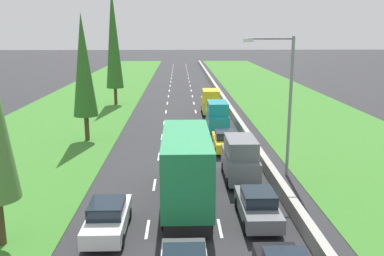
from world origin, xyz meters
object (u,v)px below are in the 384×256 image
at_px(poplar_tree_third, 113,38).
at_px(yellow_sedan_right_lane, 225,141).
at_px(green_box_truck_centre_lane, 186,166).
at_px(poplar_tree_second, 83,66).
at_px(teal_van_right_lane, 217,116).
at_px(street_light_mast, 285,97).
at_px(white_sedan_left_lane, 108,218).
at_px(yellow_van_right_lane, 210,102).
at_px(grey_sedan_right_lane, 258,206).
at_px(grey_van_right_lane, 240,159).

bearing_deg(poplar_tree_third, yellow_sedan_right_lane, -61.45).
height_order(green_box_truck_centre_lane, poplar_tree_second, poplar_tree_second).
distance_m(teal_van_right_lane, street_light_mast, 13.75).
relative_size(white_sedan_left_lane, yellow_van_right_lane, 0.92).
distance_m(grey_sedan_right_lane, poplar_tree_second, 20.93).
bearing_deg(yellow_sedan_right_lane, grey_sedan_right_lane, -88.83).
distance_m(teal_van_right_lane, poplar_tree_second, 13.10).
xyz_separation_m(grey_sedan_right_lane, poplar_tree_second, (-11.89, 16.26, 5.65)).
xyz_separation_m(teal_van_right_lane, street_light_mast, (3.12, -12.84, 3.83)).
bearing_deg(yellow_sedan_right_lane, street_light_mast, -62.58).
bearing_deg(teal_van_right_lane, grey_sedan_right_lane, -89.19).
xyz_separation_m(teal_van_right_lane, poplar_tree_second, (-11.61, -3.35, 5.07)).
xyz_separation_m(green_box_truck_centre_lane, grey_van_right_lane, (3.49, 3.73, -0.78)).
distance_m(yellow_sedan_right_lane, street_light_mast, 8.05).
distance_m(grey_van_right_lane, white_sedan_left_lane, 10.14).
xyz_separation_m(white_sedan_left_lane, poplar_tree_third, (-4.80, 35.57, 7.60)).
height_order(green_box_truck_centre_lane, yellow_sedan_right_lane, green_box_truck_centre_lane).
xyz_separation_m(yellow_sedan_right_lane, street_light_mast, (3.10, -5.97, 4.42)).
relative_size(grey_van_right_lane, poplar_tree_third, 0.33).
relative_size(yellow_van_right_lane, street_light_mast, 0.54).
bearing_deg(teal_van_right_lane, grey_van_right_lane, -89.02).
bearing_deg(white_sedan_left_lane, green_box_truck_centre_lane, 42.15).
bearing_deg(green_box_truck_centre_lane, white_sedan_left_lane, -137.85).
relative_size(teal_van_right_lane, white_sedan_left_lane, 1.09).
bearing_deg(poplar_tree_second, yellow_van_right_lane, 45.06).
xyz_separation_m(green_box_truck_centre_lane, teal_van_right_lane, (3.25, 17.37, -0.78)).
height_order(white_sedan_left_lane, yellow_van_right_lane, yellow_van_right_lane).
xyz_separation_m(grey_sedan_right_lane, poplar_tree_third, (-12.07, 34.45, 7.60)).
bearing_deg(green_box_truck_centre_lane, grey_van_right_lane, 46.96).
relative_size(yellow_sedan_right_lane, white_sedan_left_lane, 1.00).
xyz_separation_m(teal_van_right_lane, white_sedan_left_lane, (-6.98, -20.74, -0.59)).
relative_size(yellow_sedan_right_lane, yellow_van_right_lane, 0.92).
distance_m(grey_van_right_lane, yellow_sedan_right_lane, 6.80).
height_order(poplar_tree_second, poplar_tree_third, poplar_tree_third).
bearing_deg(grey_sedan_right_lane, yellow_sedan_right_lane, 91.17).
distance_m(poplar_tree_third, street_light_mast, 31.59).
height_order(green_box_truck_centre_lane, street_light_mast, street_light_mast).
distance_m(poplar_tree_second, poplar_tree_third, 18.29).
distance_m(green_box_truck_centre_lane, grey_sedan_right_lane, 4.41).
distance_m(grey_sedan_right_lane, white_sedan_left_lane, 7.35).
height_order(teal_van_right_lane, yellow_van_right_lane, same).
height_order(green_box_truck_centre_lane, yellow_van_right_lane, green_box_truck_centre_lane).
distance_m(green_box_truck_centre_lane, yellow_van_right_lane, 25.83).
bearing_deg(grey_van_right_lane, poplar_tree_third, 112.89).
height_order(yellow_sedan_right_lane, poplar_tree_second, poplar_tree_second).
distance_m(yellow_sedan_right_lane, yellow_van_right_lane, 15.13).
distance_m(grey_van_right_lane, teal_van_right_lane, 13.64).
bearing_deg(poplar_tree_second, white_sedan_left_lane, -75.09).
bearing_deg(teal_van_right_lane, yellow_van_right_lane, 90.24).
bearing_deg(green_box_truck_centre_lane, teal_van_right_lane, 79.39).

